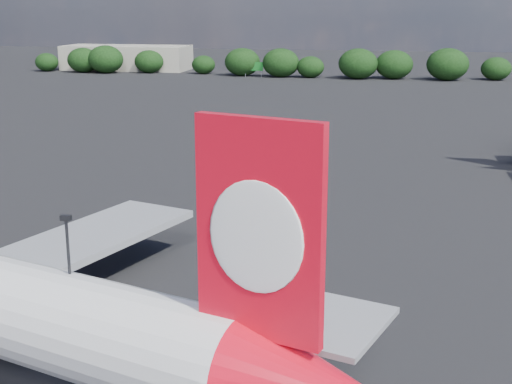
# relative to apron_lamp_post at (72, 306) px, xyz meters

# --- Properties ---
(ground) EXTENTS (500.00, 500.00, 0.00)m
(ground) POSITION_rel_apron_lamp_post_xyz_m (-9.84, 66.50, -6.28)
(ground) COLOR black
(ground) RESTS_ON ground
(apron_lamp_post) EXTENTS (0.55, 0.30, 11.26)m
(apron_lamp_post) POSITION_rel_apron_lamp_post_xyz_m (0.00, 0.00, 0.00)
(apron_lamp_post) COLOR black
(apron_lamp_post) RESTS_ON ground
(terminal_building) EXTENTS (42.00, 16.00, 8.00)m
(terminal_building) POSITION_rel_apron_lamp_post_xyz_m (-74.84, 198.50, -2.28)
(terminal_building) COLOR gray
(terminal_building) RESTS_ON ground
(highway_sign) EXTENTS (6.00, 0.30, 4.50)m
(highway_sign) POSITION_rel_apron_lamp_post_xyz_m (-27.84, 182.50, -3.15)
(highway_sign) COLOR #13601C
(highway_sign) RESTS_ON ground
(billboard_yellow) EXTENTS (5.00, 0.30, 5.50)m
(billboard_yellow) POSITION_rel_apron_lamp_post_xyz_m (2.16, 188.50, -2.41)
(billboard_yellow) COLOR gold
(billboard_yellow) RESTS_ON ground
(horizon_treeline) EXTENTS (200.56, 14.99, 9.31)m
(horizon_treeline) POSITION_rel_apron_lamp_post_xyz_m (-4.33, 185.12, -2.27)
(horizon_treeline) COLOR black
(horizon_treeline) RESTS_ON ground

